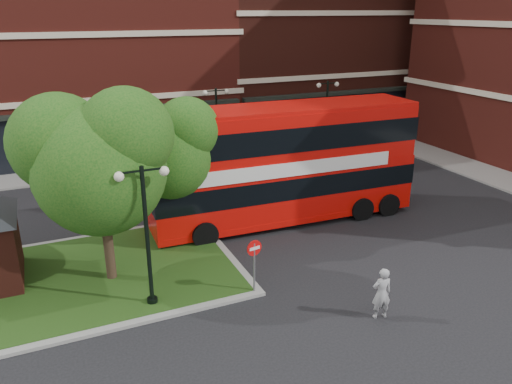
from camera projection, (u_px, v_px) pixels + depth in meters
name	position (u px, v px, depth m)	size (l,w,h in m)	color
ground	(297.00, 276.00, 19.00)	(120.00, 120.00, 0.00)	black
pavement_far	(179.00, 161.00, 33.14)	(44.00, 3.00, 0.12)	slate
terrace_far_left	(31.00, 49.00, 34.15)	(26.00, 12.00, 14.00)	maroon
terrace_far_right	(311.00, 29.00, 42.16)	(18.00, 12.00, 16.00)	#471911
traffic_island	(69.00, 281.00, 18.51)	(12.60, 7.60, 0.15)	gray
tree_island_west	(95.00, 157.00, 17.05)	(5.40, 4.71, 7.21)	#2D2116
tree_island_east	(165.00, 146.00, 20.52)	(4.46, 3.90, 6.29)	#2D2116
lamp_island	(147.00, 230.00, 16.11)	(1.72, 0.36, 5.00)	black
lamp_far_left	(217.00, 123.00, 31.23)	(1.72, 0.36, 5.00)	black
lamp_far_right	(326.00, 113.00, 34.27)	(1.72, 0.36, 5.00)	black
bus	(284.00, 156.00, 23.04)	(12.70, 3.35, 4.81)	red
woman	(382.00, 293.00, 16.13)	(0.66, 0.43, 1.80)	#9B9B9D
car_silver	(147.00, 163.00, 30.21)	(1.87, 4.64, 1.58)	silver
car_white	(310.00, 139.00, 36.15)	(1.45, 4.16, 1.37)	white
no_entry_sign	(254.00, 256.00, 17.29)	(0.58, 0.14, 2.09)	slate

